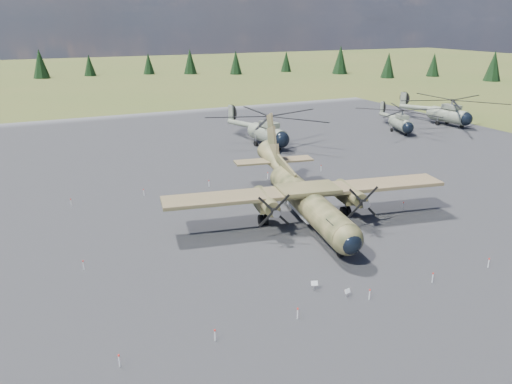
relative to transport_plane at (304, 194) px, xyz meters
name	(u,v)px	position (x,y,z in m)	size (l,w,h in m)	color
ground	(265,236)	(-5.40, -2.21, -2.73)	(500.00, 500.00, 0.00)	brown
apron	(227,202)	(-5.40, 7.79, -2.73)	(120.00, 120.00, 0.04)	#57575C
transport_plane	(304,194)	(0.00, 0.00, 0.00)	(28.80, 25.93, 9.49)	#33381E
helicopter_near	(267,124)	(10.00, 29.25, 0.92)	(22.70, 25.06, 5.15)	gray
helicopter_mid	(401,116)	(36.39, 28.66, 0.27)	(20.88, 21.11, 4.22)	gray
helicopter_far	(449,107)	(48.96, 29.96, 0.90)	(22.06, 24.70, 5.11)	gray
info_placard_left	(314,284)	(-6.39, -12.89, -2.19)	(0.55, 0.36, 0.80)	gray
info_placard_right	(347,292)	(-4.71, -14.81, -2.25)	(0.48, 0.28, 0.72)	gray
barrier_fence	(261,232)	(-5.86, -2.29, -2.22)	(33.12, 29.62, 0.85)	white
treeline	(261,197)	(-6.80, -4.19, 2.07)	(315.03, 311.49, 10.97)	black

